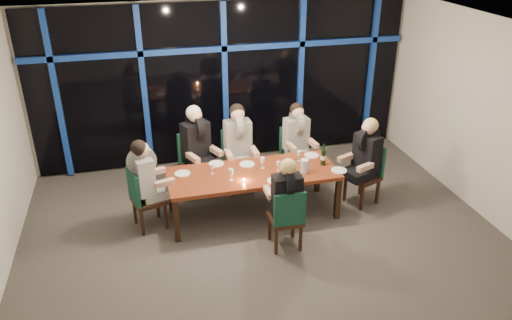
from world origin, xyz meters
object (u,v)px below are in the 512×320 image
(diner_end_left, at_px, (145,171))
(chair_near_mid, at_px, (287,217))
(chair_far_left, at_px, (195,159))
(chair_far_right, at_px, (294,151))
(diner_end_right, at_px, (366,150))
(diner_near_mid, at_px, (286,190))
(diner_far_left, at_px, (197,138))
(diner_far_right, at_px, (297,132))
(diner_far_mid, at_px, (238,136))
(chair_far_mid, at_px, (237,157))
(dining_table, at_px, (253,176))
(chair_end_left, at_px, (142,196))
(wine_bottle, at_px, (323,157))
(water_pitcher, at_px, (305,166))
(chair_end_right, at_px, (367,170))

(diner_end_left, bearing_deg, chair_near_mid, -135.37)
(chair_far_left, xyz_separation_m, chair_far_right, (1.74, -0.04, -0.04))
(diner_end_right, distance_m, diner_near_mid, 1.79)
(chair_near_mid, xyz_separation_m, diner_end_left, (-1.83, 1.06, 0.40))
(diner_far_left, relative_size, diner_far_right, 1.06)
(diner_far_mid, bearing_deg, chair_far_right, 5.68)
(chair_far_left, xyz_separation_m, chair_far_mid, (0.70, -0.09, -0.00))
(chair_far_mid, bearing_deg, dining_table, -88.81)
(chair_end_left, height_order, wine_bottle, wine_bottle)
(chair_far_mid, xyz_separation_m, chair_end_left, (-1.63, -0.89, -0.04))
(diner_far_mid, bearing_deg, diner_end_right, -27.68)
(chair_far_mid, bearing_deg, chair_near_mid, -83.23)
(diner_far_left, distance_m, water_pitcher, 1.86)
(chair_far_left, relative_size, diner_end_left, 1.10)
(diner_far_mid, bearing_deg, diner_near_mid, -82.47)
(chair_far_mid, height_order, diner_end_left, diner_end_left)
(chair_far_left, distance_m, chair_end_right, 2.85)
(chair_end_right, xyz_separation_m, diner_end_left, (-3.49, 0.10, 0.38))
(chair_far_left, relative_size, diner_end_right, 1.08)
(diner_end_right, relative_size, water_pitcher, 4.52)
(diner_far_left, relative_size, diner_far_mid, 1.00)
(chair_far_right, xyz_separation_m, diner_far_right, (0.01, -0.08, 0.39))
(chair_far_mid, relative_size, water_pitcher, 4.87)
(diner_end_left, bearing_deg, chair_far_right, -85.88)
(diner_end_right, height_order, wine_bottle, diner_end_right)
(diner_far_right, bearing_deg, diner_near_mid, -119.76)
(chair_far_left, distance_m, diner_near_mid, 2.20)
(chair_far_right, bearing_deg, diner_far_left, 174.42)
(chair_far_left, relative_size, chair_end_right, 1.05)
(chair_far_mid, xyz_separation_m, chair_far_right, (1.03, 0.04, -0.03))
(diner_far_mid, bearing_deg, water_pitcher, -53.81)
(chair_far_right, xyz_separation_m, wine_bottle, (0.14, -0.99, 0.33))
(chair_near_mid, xyz_separation_m, water_pitcher, (0.52, 0.80, 0.32))
(dining_table, distance_m, water_pitcher, 0.81)
(chair_far_right, relative_size, diner_end_right, 1.01)
(chair_end_left, relative_size, chair_near_mid, 1.03)
(chair_far_mid, relative_size, diner_end_right, 1.08)
(diner_near_mid, bearing_deg, chair_near_mid, 90.00)
(chair_far_right, relative_size, wine_bottle, 2.78)
(chair_far_mid, bearing_deg, chair_far_left, 171.60)
(dining_table, height_order, chair_near_mid, chair_near_mid)
(chair_far_left, xyz_separation_m, diner_far_right, (1.75, -0.13, 0.36))
(chair_far_mid, height_order, diner_far_left, diner_far_left)
(diner_end_left, relative_size, wine_bottle, 2.69)
(diner_end_right, bearing_deg, wine_bottle, -115.60)
(diner_far_mid, bearing_deg, wine_bottle, -37.97)
(dining_table, relative_size, chair_far_left, 2.47)
(chair_end_right, distance_m, diner_end_left, 3.51)
(chair_far_right, height_order, diner_far_right, diner_far_right)
(diner_end_right, bearing_deg, diner_far_right, -161.15)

